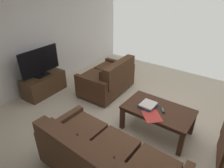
% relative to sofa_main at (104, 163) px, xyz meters
% --- Properties ---
extents(ground_plane, '(5.62, 5.59, 0.01)m').
position_rel_sofa_main_xyz_m(ground_plane, '(0.06, -1.28, -0.35)').
color(ground_plane, beige).
extents(wall_right, '(0.12, 5.59, 2.54)m').
position_rel_sofa_main_xyz_m(wall_right, '(2.87, -1.28, 0.92)').
color(wall_right, silver).
rests_on(wall_right, ground).
extents(sofa_main, '(1.87, 0.89, 0.81)m').
position_rel_sofa_main_xyz_m(sofa_main, '(0.00, 0.00, 0.00)').
color(sofa_main, black).
rests_on(sofa_main, ground).
extents(loveseat_near, '(0.89, 1.29, 0.82)m').
position_rel_sofa_main_xyz_m(loveseat_near, '(1.34, -1.87, 0.00)').
color(loveseat_near, black).
rests_on(loveseat_near, ground).
extents(coffee_table, '(1.12, 0.66, 0.47)m').
position_rel_sofa_main_xyz_m(coffee_table, '(-0.12, -1.29, 0.05)').
color(coffee_table, '#3D2316').
rests_on(coffee_table, ground).
extents(tv_stand, '(0.49, 0.98, 0.45)m').
position_rel_sofa_main_xyz_m(tv_stand, '(2.51, -0.96, -0.12)').
color(tv_stand, '#4C331E').
rests_on(tv_stand, ground).
extents(flat_tv, '(0.22, 0.96, 0.62)m').
position_rel_sofa_main_xyz_m(flat_tv, '(2.51, -0.96, 0.43)').
color(flat_tv, black).
rests_on(flat_tv, tv_stand).
extents(book_stack, '(0.28, 0.33, 0.06)m').
position_rel_sofa_main_xyz_m(book_stack, '(0.05, -1.24, 0.15)').
color(book_stack, '#385693').
rests_on(book_stack, coffee_table).
extents(tv_remote, '(0.12, 0.16, 0.02)m').
position_rel_sofa_main_xyz_m(tv_remote, '(-0.20, -1.29, 0.13)').
color(tv_remote, black).
rests_on(tv_remote, coffee_table).
extents(loose_magazine, '(0.41, 0.41, 0.01)m').
position_rel_sofa_main_xyz_m(loose_magazine, '(-0.13, -1.04, 0.12)').
color(loose_magazine, '#C63833').
rests_on(loose_magazine, coffee_table).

